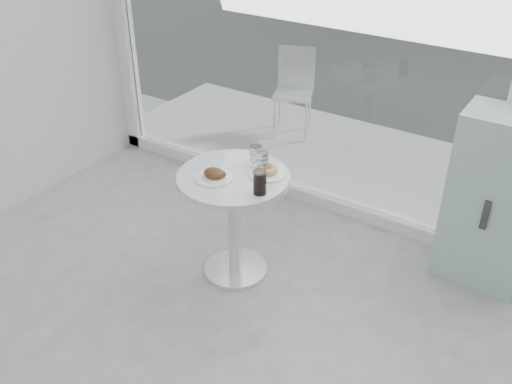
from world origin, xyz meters
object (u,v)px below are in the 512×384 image
Objects in this scene: patio_chair at (295,86)px; plate_fritter at (215,175)px; plate_donut at (267,171)px; water_tumbler_a at (256,156)px; main_table at (234,204)px; mint_cabinet at (493,201)px; cola_glass at (260,183)px; water_tumbler_b at (262,162)px.

patio_chair is 3.64× the size of plate_fritter.
water_tumbler_a reaches higher than plate_donut.
patio_chair is (-0.75, 2.11, -0.02)m from main_table.
mint_cabinet is 9.11× the size of water_tumbler_a.
mint_cabinet reaches higher than water_tumbler_a.
mint_cabinet is 1.79m from plate_fritter.
main_table is at bearing 160.66° from cola_glass.
water_tumbler_b is (0.11, 0.15, 0.28)m from main_table.
plate_fritter is 1.52× the size of cola_glass.
patio_chair is at bearing 114.79° from plate_donut.
water_tumbler_a is 0.36m from cola_glass.
main_table is 0.92× the size of patio_chair.
water_tumbler_b is (0.18, 0.25, 0.03)m from plate_fritter.
water_tumbler_b is (0.07, -0.05, 0.00)m from water_tumbler_a.
plate_donut is (0.92, -1.98, 0.27)m from patio_chair.
mint_cabinet reaches higher than water_tumbler_b.
cola_glass reaches higher than plate_fritter.
cola_glass reaches higher than water_tumbler_b.
plate_fritter is at bearing -125.48° from water_tumbler_b.
water_tumbler_a is at bearing 150.97° from plate_donut.
cola_glass is at bearing -139.54° from mint_cabinet.
main_table is 0.40m from cola_glass.
mint_cabinet is at bearing 29.03° from water_tumbler_b.
water_tumbler_b is at bearing 53.82° from main_table.
plate_fritter reaches higher than plate_donut.
plate_donut is (0.24, 0.23, -0.01)m from plate_fritter.
patio_chair reaches higher than plate_donut.
plate_fritter is (0.68, -2.21, 0.27)m from patio_chair.
cola_glass is at bearing 1.87° from plate_fritter.
mint_cabinet is 5.08× the size of plate_donut.
water_tumbler_b reaches higher than plate_fritter.
main_table is 0.35m from water_tumbler_a.
mint_cabinet is 1.51m from water_tumbler_b.
main_table is 0.34m from water_tumbler_b.
plate_fritter is at bearing -124.38° from main_table.
plate_fritter is 0.33m from cola_glass.
patio_chair is 2.09m from water_tumbler_a.
main_table is at bearing -142.64° from plate_donut.
plate_fritter is (-0.07, -0.10, 0.25)m from main_table.
cola_glass is (0.09, -0.22, 0.05)m from plate_donut.
water_tumbler_a is at bearing 78.76° from main_table.
water_tumbler_a reaches higher than plate_fritter.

